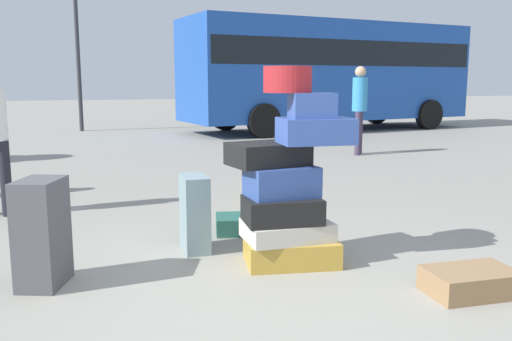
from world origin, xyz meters
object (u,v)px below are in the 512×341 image
(suitcase_tan_white_trunk, at_px, (274,192))
(parked_bus, at_px, (329,69))
(suitcase_teal_foreground_far, at_px, (252,224))
(suitcase_slate_behind_tower, at_px, (195,213))
(person_bearded_onlooker, at_px, (360,102))
(suitcase_tower, at_px, (289,185))
(suitcase_brown_right_side, at_px, (471,282))
(suitcase_charcoal_upright_blue, at_px, (42,233))

(suitcase_tan_white_trunk, bearing_deg, parked_bus, 85.62)
(suitcase_teal_foreground_far, height_order, parked_bus, parked_bus)
(suitcase_slate_behind_tower, distance_m, parked_bus, 12.35)
(suitcase_tan_white_trunk, xyz_separation_m, suitcase_slate_behind_tower, (-1.34, -1.75, 0.23))
(suitcase_tan_white_trunk, relative_size, person_bearded_onlooker, 0.29)
(suitcase_tower, relative_size, suitcase_tan_white_trunk, 3.10)
(suitcase_tower, distance_m, person_bearded_onlooker, 6.91)
(suitcase_slate_behind_tower, xyz_separation_m, suitcase_brown_right_side, (1.68, -1.56, -0.25))
(suitcase_brown_right_side, distance_m, parked_bus, 13.08)
(suitcase_charcoal_upright_blue, bearing_deg, suitcase_teal_foreground_far, 45.97)
(person_bearded_onlooker, bearing_deg, suitcase_teal_foreground_far, -0.89)
(suitcase_tan_white_trunk, height_order, suitcase_brown_right_side, suitcase_tan_white_trunk)
(suitcase_teal_foreground_far, xyz_separation_m, suitcase_tan_white_trunk, (0.70, 1.33, 0.02))
(parked_bus, bearing_deg, person_bearded_onlooker, -118.11)
(parked_bus, bearing_deg, suitcase_charcoal_upright_blue, -133.29)
(suitcase_charcoal_upright_blue, height_order, person_bearded_onlooker, person_bearded_onlooker)
(suitcase_teal_foreground_far, relative_size, suitcase_brown_right_side, 1.12)
(suitcase_tower, xyz_separation_m, parked_bus, (5.44, 11.17, 1.18))
(suitcase_tower, bearing_deg, suitcase_teal_foreground_far, 91.71)
(suitcase_tan_white_trunk, distance_m, suitcase_brown_right_side, 3.32)
(suitcase_tan_white_trunk, distance_m, parked_bus, 10.23)
(suitcase_brown_right_side, bearing_deg, suitcase_slate_behind_tower, 139.28)
(suitcase_brown_right_side, bearing_deg, suitcase_charcoal_upright_blue, 162.07)
(suitcase_teal_foreground_far, xyz_separation_m, suitcase_brown_right_side, (1.03, -1.98, 0.00))
(suitcase_slate_behind_tower, xyz_separation_m, suitcase_charcoal_upright_blue, (-1.22, -0.50, 0.06))
(suitcase_teal_foreground_far, bearing_deg, suitcase_tower, -76.50)
(suitcase_teal_foreground_far, relative_size, suitcase_slate_behind_tower, 1.04)
(suitcase_teal_foreground_far, bearing_deg, person_bearded_onlooker, 64.46)
(suitcase_teal_foreground_far, relative_size, parked_bus, 0.08)
(suitcase_tower, bearing_deg, person_bearded_onlooker, 57.71)
(suitcase_slate_behind_tower, height_order, person_bearded_onlooker, person_bearded_onlooker)
(suitcase_teal_foreground_far, height_order, suitcase_slate_behind_tower, suitcase_slate_behind_tower)
(person_bearded_onlooker, bearing_deg, suitcase_charcoal_upright_blue, -7.51)
(suitcase_tan_white_trunk, height_order, parked_bus, parked_bus)
(suitcase_slate_behind_tower, height_order, suitcase_brown_right_side, suitcase_slate_behind_tower)
(suitcase_teal_foreground_far, bearing_deg, suitcase_slate_behind_tower, -135.26)
(suitcase_charcoal_upright_blue, height_order, suitcase_brown_right_side, suitcase_charcoal_upright_blue)
(suitcase_tan_white_trunk, bearing_deg, suitcase_brown_right_side, -60.35)
(suitcase_slate_behind_tower, bearing_deg, parked_bus, 59.84)
(suitcase_charcoal_upright_blue, xyz_separation_m, suitcase_brown_right_side, (2.90, -1.06, -0.31))
(suitcase_tower, relative_size, suitcase_teal_foreground_far, 2.28)
(suitcase_tower, height_order, suitcase_slate_behind_tower, suitcase_tower)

